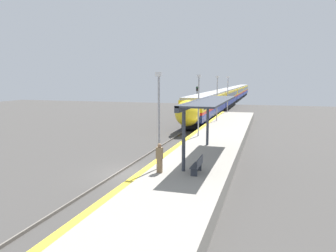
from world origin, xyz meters
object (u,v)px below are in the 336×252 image
at_px(platform_bench, 198,165).
at_px(lamppost_far, 217,95).
at_px(lamppost_mid, 199,101).
at_px(lamppost_near, 159,114).
at_px(person_waiting, 160,158).
at_px(railway_signal, 197,98).
at_px(lamppost_farthest, 228,92).
at_px(train, 231,95).

xyz_separation_m(platform_bench, lamppost_far, (-2.33, 22.55, 2.64)).
bearing_deg(lamppost_mid, lamppost_near, -90.00).
height_order(platform_bench, person_waiting, person_waiting).
xyz_separation_m(person_waiting, railway_signal, (-5.30, 35.18, 1.10)).
bearing_deg(lamppost_mid, railway_signal, 102.12).
distance_m(lamppost_mid, lamppost_far, 11.08).
bearing_deg(lamppost_farthest, railway_signal, 167.67).
bearing_deg(lamppost_far, platform_bench, -84.11).
bearing_deg(railway_signal, lamppost_mid, -77.88).
xyz_separation_m(railway_signal, lamppost_far, (4.99, -12.17, 1.17)).
relative_size(person_waiting, railway_signal, 0.34).
height_order(platform_bench, lamppost_near, lamppost_near).
bearing_deg(lamppost_mid, platform_bench, -78.54).
distance_m(person_waiting, railway_signal, 35.60).
bearing_deg(train, person_waiting, -87.43).
bearing_deg(lamppost_near, platform_bench, -9.74).
relative_size(railway_signal, lamppost_farthest, 0.89).
bearing_deg(lamppost_near, lamppost_mid, 90.00).
height_order(person_waiting, lamppost_farthest, lamppost_farthest).
bearing_deg(lamppost_far, person_waiting, -89.22).
height_order(train, platform_bench, train).
relative_size(railway_signal, lamppost_far, 0.89).
height_order(railway_signal, lamppost_mid, lamppost_mid).
xyz_separation_m(platform_bench, person_waiting, (-2.01, -0.46, 0.37)).
bearing_deg(lamppost_near, lamppost_farthest, 90.00).
distance_m(person_waiting, lamppost_farthest, 34.17).
relative_size(train, lamppost_far, 16.79).
bearing_deg(train, lamppost_farthest, -84.93).
xyz_separation_m(person_waiting, lamppost_far, (-0.31, 23.02, 2.27)).
bearing_deg(lamppost_farthest, lamppost_mid, -90.00).
bearing_deg(train, lamppost_far, -86.37).
bearing_deg(person_waiting, lamppost_farthest, 90.52).
distance_m(train, railway_signal, 26.81).
height_order(person_waiting, lamppost_mid, lamppost_mid).
bearing_deg(lamppost_farthest, lamppost_far, -90.00).
relative_size(railway_signal, lamppost_mid, 0.89).
bearing_deg(lamppost_farthest, lamppost_near, -90.00).
bearing_deg(lamppost_near, lamppost_far, 90.00).
height_order(lamppost_near, lamppost_mid, same).
distance_m(person_waiting, lamppost_mid, 12.16).
height_order(lamppost_near, lamppost_farthest, same).
distance_m(platform_bench, lamppost_far, 22.83).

